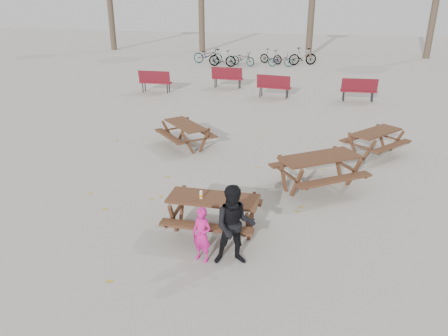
% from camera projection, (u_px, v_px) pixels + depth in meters
% --- Properties ---
extents(ground, '(80.00, 80.00, 0.00)m').
position_uv_depth(ground, '(214.00, 231.00, 8.92)').
color(ground, gray).
rests_on(ground, ground).
extents(main_picnic_table, '(1.80, 1.45, 0.78)m').
position_uv_depth(main_picnic_table, '(213.00, 206.00, 8.69)').
color(main_picnic_table, '#3B2115').
rests_on(main_picnic_table, ground).
extents(food_tray, '(0.18, 0.11, 0.03)m').
position_uv_depth(food_tray, '(232.00, 201.00, 8.43)').
color(food_tray, white).
rests_on(food_tray, main_picnic_table).
extents(bread_roll, '(0.14, 0.06, 0.05)m').
position_uv_depth(bread_roll, '(232.00, 199.00, 8.41)').
color(bread_roll, tan).
rests_on(bread_roll, food_tray).
extents(soda_bottle, '(0.07, 0.07, 0.17)m').
position_uv_depth(soda_bottle, '(201.00, 195.00, 8.56)').
color(soda_bottle, silver).
rests_on(soda_bottle, main_picnic_table).
extents(child, '(0.45, 0.37, 1.06)m').
position_uv_depth(child, '(202.00, 235.00, 7.80)').
color(child, '#C8197A').
rests_on(child, ground).
extents(adult, '(0.85, 0.73, 1.52)m').
position_uv_depth(adult, '(235.00, 226.00, 7.64)').
color(adult, black).
rests_on(adult, ground).
extents(picnic_table_east, '(2.49, 2.40, 0.84)m').
position_uv_depth(picnic_table_east, '(318.00, 172.00, 10.69)').
color(picnic_table_east, '#3B2115').
rests_on(picnic_table_east, ground).
extents(picnic_table_north, '(2.13, 2.14, 0.72)m').
position_uv_depth(picnic_table_north, '(186.00, 135.00, 13.54)').
color(picnic_table_north, '#3B2115').
rests_on(picnic_table_north, ground).
extents(picnic_table_far, '(2.10, 2.14, 0.72)m').
position_uv_depth(picnic_table_far, '(375.00, 143.00, 12.88)').
color(picnic_table_far, '#3B2115').
rests_on(picnic_table_far, ground).
extents(park_bench_row, '(10.74, 2.15, 1.03)m').
position_uv_depth(park_bench_row, '(251.00, 83.00, 19.97)').
color(park_bench_row, maroon).
rests_on(park_bench_row, ground).
extents(bicycle_row, '(7.89, 2.49, 1.09)m').
position_uv_depth(bicycle_row, '(250.00, 57.00, 27.45)').
color(bicycle_row, black).
rests_on(bicycle_row, ground).
extents(fallen_leaves, '(11.00, 11.00, 0.01)m').
position_uv_depth(fallen_leaves, '(256.00, 183.00, 11.08)').
color(fallen_leaves, '#B4932B').
rests_on(fallen_leaves, ground).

